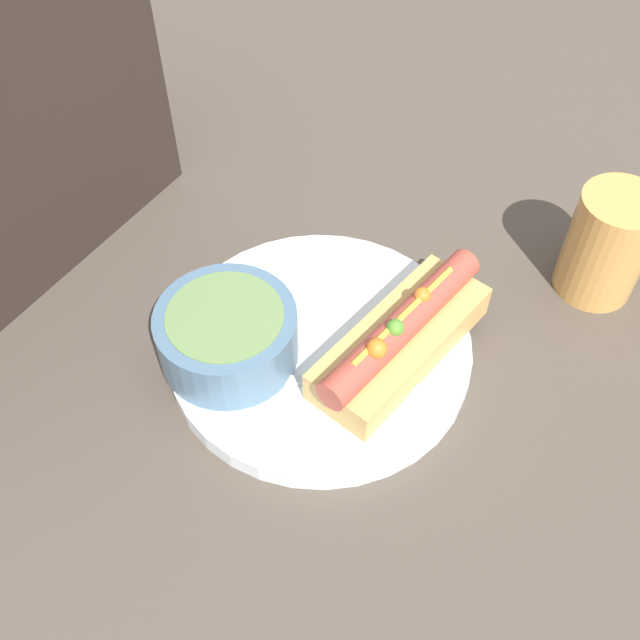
{
  "coord_description": "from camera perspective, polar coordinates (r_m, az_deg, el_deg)",
  "views": [
    {
      "loc": [
        -0.31,
        -0.2,
        0.5
      ],
      "look_at": [
        0.0,
        0.0,
        0.04
      ],
      "focal_mm": 42.0,
      "sensor_mm": 36.0,
      "label": 1
    }
  ],
  "objects": [
    {
      "name": "drinking_glass",
      "position": [
        0.68,
        21.03,
        5.37
      ],
      "size": [
        0.07,
        0.07,
        0.1
      ],
      "color": "#D8994C",
      "rests_on": "ground_plane"
    },
    {
      "name": "hot_dog",
      "position": [
        0.58,
        6.18,
        -1.31
      ],
      "size": [
        0.18,
        0.08,
        0.06
      ],
      "rotation": [
        0.0,
        0.0,
        -0.15
      ],
      "color": "tan",
      "rests_on": "dinner_plate"
    },
    {
      "name": "ground_plane",
      "position": [
        0.62,
        0.0,
        -2.6
      ],
      "size": [
        4.0,
        4.0,
        0.0
      ],
      "primitive_type": "plane",
      "color": "#4C4238"
    },
    {
      "name": "spoon",
      "position": [
        0.58,
        -4.66,
        -4.33
      ],
      "size": [
        0.09,
        0.16,
        0.01
      ],
      "rotation": [
        0.0,
        0.0,
        2.05
      ],
      "color": "#B7B7BC",
      "rests_on": "dinner_plate"
    },
    {
      "name": "soup_bowl",
      "position": [
        0.58,
        -7.09,
        -0.99
      ],
      "size": [
        0.11,
        0.11,
        0.05
      ],
      "color": "slate",
      "rests_on": "dinner_plate"
    },
    {
      "name": "dinner_plate",
      "position": [
        0.61,
        0.0,
        -2.13
      ],
      "size": [
        0.25,
        0.25,
        0.02
      ],
      "color": "white",
      "rests_on": "ground_plane"
    }
  ]
}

